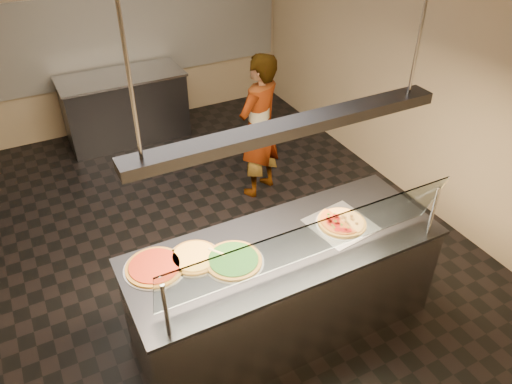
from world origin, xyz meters
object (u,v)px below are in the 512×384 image
half_pizza_pepperoni (332,225)px  pizza_spinach (233,260)px  serving_counter (283,287)px  perforated_tray (341,224)px  pizza_spatula (224,251)px  pizza_tomato (155,267)px  heat_lamp_housing (290,127)px  sneeze_guard (312,241)px  pizza_cheese (194,257)px  prep_table (125,107)px  half_pizza_sausage (351,219)px  worker (259,127)px

half_pizza_pepperoni → pizza_spinach: half_pizza_pepperoni is taller
serving_counter → perforated_tray: perforated_tray is taller
pizza_spatula → pizza_tomato: bearing=169.5°
half_pizza_pepperoni → pizza_tomato: 1.43m
serving_counter → pizza_spatula: pizza_spatula is taller
pizza_spatula → heat_lamp_housing: bearing=-14.6°
pizza_spatula → sneeze_guard: bearing=-45.0°
pizza_cheese → prep_table: (0.45, 3.79, -0.48)m
half_pizza_pepperoni → pizza_spatula: size_ratio=1.51×
perforated_tray → half_pizza_sausage: (0.09, -0.00, 0.02)m
worker → serving_counter: bearing=42.0°
half_pizza_sausage → pizza_spinach: half_pizza_sausage is taller
prep_table → pizza_cheese: bearing=-96.7°
perforated_tray → heat_lamp_housing: heat_lamp_housing is taller
pizza_cheese → worker: worker is taller
pizza_spinach → pizza_spatula: 0.11m
serving_counter → pizza_spinach: (-0.44, 0.01, 0.48)m
pizza_spinach → pizza_cheese: 0.29m
half_pizza_sausage → pizza_tomato: (-1.60, 0.22, -0.01)m
pizza_tomato → pizza_cheese: bearing=-6.8°
prep_table → perforated_tray: bearing=-79.1°
sneeze_guard → half_pizza_sausage: 0.76m
serving_counter → worker: (0.79, 1.94, 0.39)m
pizza_tomato → heat_lamp_housing: size_ratio=0.20×
heat_lamp_housing → pizza_cheese: bearing=165.2°
pizza_cheese → heat_lamp_housing: size_ratio=0.18×
sneeze_guard → prep_table: (-0.24, 4.32, -0.76)m
serving_counter → pizza_spinach: pizza_spinach is taller
pizza_tomato → prep_table: size_ratio=0.28×
sneeze_guard → pizza_cheese: sneeze_guard is taller
sneeze_guard → heat_lamp_housing: 0.80m
serving_counter → pizza_tomato: size_ratio=5.49×
perforated_tray → pizza_tomato: 1.52m
sneeze_guard → pizza_tomato: size_ratio=4.96×
half_pizza_pepperoni → worker: size_ratio=0.24×
pizza_spatula → worker: 2.21m
pizza_spinach → worker: 2.29m
pizza_spinach → worker: (1.23, 1.93, -0.09)m
pizza_tomato → worker: worker is taller
perforated_tray → pizza_spatula: 1.00m
serving_counter → pizza_spatula: size_ratio=9.27×
serving_counter → sneeze_guard: bearing=-90.0°
perforated_tray → pizza_tomato: (-1.51, 0.21, 0.01)m
heat_lamp_housing → half_pizza_pepperoni: bearing=0.2°
half_pizza_pepperoni → prep_table: 4.06m
pizza_spinach → prep_table: 3.99m
perforated_tray → pizza_tomato: bearing=171.9°
half_pizza_pepperoni → prep_table: (-0.67, 3.97, -0.50)m
pizza_tomato → heat_lamp_housing: heat_lamp_housing is taller
sneeze_guard → pizza_spinach: size_ratio=5.01×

